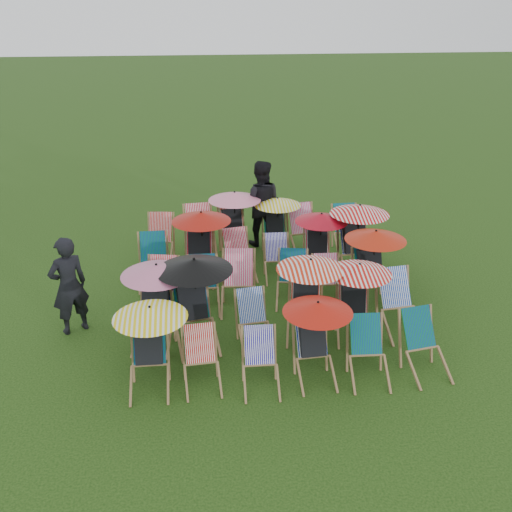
{
  "coord_description": "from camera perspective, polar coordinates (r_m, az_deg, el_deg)",
  "views": [
    {
      "loc": [
        -1.22,
        -9.0,
        5.13
      ],
      "look_at": [
        -0.17,
        0.23,
        0.9
      ],
      "focal_mm": 40.0,
      "sensor_mm": 36.0,
      "label": 1
    }
  ],
  "objects": [
    {
      "name": "deckchair_14",
      "position": [
        10.15,
        -1.78,
        -2.75
      ],
      "size": [
        0.75,
        0.97,
        0.98
      ],
      "rotation": [
        0.0,
        0.0,
        -0.12
      ],
      "color": "olive",
      "rests_on": "ground"
    },
    {
      "name": "deckchair_27",
      "position": [
        12.37,
        2.01,
        3.16
      ],
      "size": [
        1.02,
        1.05,
        1.21
      ],
      "rotation": [
        0.0,
        0.0,
        -0.01
      ],
      "color": "olive",
      "rests_on": "ground"
    },
    {
      "name": "person_left",
      "position": [
        9.78,
        -18.22,
        -2.83
      ],
      "size": [
        0.74,
        0.67,
        1.7
      ],
      "primitive_type": "imported",
      "rotation": [
        0.0,
        0.0,
        3.68
      ],
      "color": "black",
      "rests_on": "ground"
    },
    {
      "name": "deckchair_29",
      "position": [
        12.71,
        9.14,
        2.64
      ],
      "size": [
        0.64,
        0.88,
        0.94
      ],
      "rotation": [
        0.0,
        0.0,
        0.02
      ],
      "color": "olive",
      "rests_on": "ground"
    },
    {
      "name": "deckchair_6",
      "position": [
        9.19,
        -10.1,
        -4.7
      ],
      "size": [
        1.13,
        1.21,
        1.34
      ],
      "rotation": [
        0.0,
        0.0,
        -0.2
      ],
      "color": "olive",
      "rests_on": "ground"
    },
    {
      "name": "deckchair_1",
      "position": [
        8.28,
        -5.48,
        -10.42
      ],
      "size": [
        0.59,
        0.79,
        0.81
      ],
      "rotation": [
        0.0,
        0.0,
        0.07
      ],
      "color": "olive",
      "rests_on": "ground"
    },
    {
      "name": "deckchair_11",
      "position": [
        9.76,
        14.26,
        -4.74
      ],
      "size": [
        0.75,
        0.97,
        0.99
      ],
      "rotation": [
        0.0,
        0.0,
        0.11
      ],
      "color": "olive",
      "rests_on": "ground"
    },
    {
      "name": "deckchair_17",
      "position": [
        10.57,
        11.63,
        -0.87
      ],
      "size": [
        1.11,
        1.18,
        1.32
      ],
      "rotation": [
        0.0,
        0.0,
        0.1
      ],
      "color": "olive",
      "rests_on": "ground"
    },
    {
      "name": "deckchair_7",
      "position": [
        9.07,
        -6.19,
        -4.52
      ],
      "size": [
        1.21,
        1.31,
        1.44
      ],
      "rotation": [
        0.0,
        0.0,
        0.19
      ],
      "color": "olive",
      "rests_on": "ground"
    },
    {
      "name": "deckchair_23",
      "position": [
        11.56,
        10.08,
        1.75
      ],
      "size": [
        1.18,
        1.23,
        1.4
      ],
      "rotation": [
        0.0,
        0.0,
        0.04
      ],
      "color": "olive",
      "rests_on": "ground"
    },
    {
      "name": "deckchair_24",
      "position": [
        12.24,
        -9.69,
        1.68
      ],
      "size": [
        0.72,
        0.92,
        0.92
      ],
      "rotation": [
        0.0,
        0.0,
        -0.14
      ],
      "color": "olive",
      "rests_on": "ground"
    },
    {
      "name": "deckchair_8",
      "position": [
        9.18,
        -0.18,
        -6.46
      ],
      "size": [
        0.63,
        0.82,
        0.82
      ],
      "rotation": [
        0.0,
        0.0,
        0.12
      ],
      "color": "olive",
      "rests_on": "ground"
    },
    {
      "name": "deckchair_2",
      "position": [
        8.21,
        0.47,
        -10.65
      ],
      "size": [
        0.56,
        0.77,
        0.82
      ],
      "rotation": [
        0.0,
        0.0,
        -0.02
      ],
      "color": "olive",
      "rests_on": "ground"
    },
    {
      "name": "person_rear",
      "position": [
        12.67,
        0.43,
        5.28
      ],
      "size": [
        1.04,
        0.87,
        1.93
      ],
      "primitive_type": "imported",
      "rotation": [
        0.0,
        0.0,
        2.99
      ],
      "color": "black",
      "rests_on": "ground"
    },
    {
      "name": "deckchair_15",
      "position": [
        10.39,
        3.64,
        -2.37
      ],
      "size": [
        0.74,
        0.92,
        0.9
      ],
      "rotation": [
        0.0,
        0.0,
        -0.19
      ],
      "color": "olive",
      "rests_on": "ground"
    },
    {
      "name": "deckchair_26",
      "position": [
        12.34,
        -2.24,
        3.44
      ],
      "size": [
        1.13,
        1.2,
        1.34
      ],
      "rotation": [
        0.0,
        0.0,
        0.09
      ],
      "color": "olive",
      "rests_on": "ground"
    },
    {
      "name": "deckchair_13",
      "position": [
        10.21,
        -5.28,
        -2.95
      ],
      "size": [
        0.59,
        0.83,
        0.89
      ],
      "rotation": [
        0.0,
        0.0,
        -0.0
      ],
      "color": "olive",
      "rests_on": "ground"
    },
    {
      "name": "deckchair_25",
      "position": [
        12.33,
        -5.59,
        2.36
      ],
      "size": [
        0.76,
        1.0,
        1.03
      ],
      "rotation": [
        0.0,
        0.0,
        0.08
      ],
      "color": "olive",
      "rests_on": "ground"
    },
    {
      "name": "ground",
      "position": [
        10.43,
        1.07,
        -4.99
      ],
      "size": [
        100.0,
        100.0,
        0.0
      ],
      "primitive_type": "plane",
      "color": "black",
      "rests_on": "ground"
    },
    {
      "name": "deckchair_22",
      "position": [
        11.44,
        6.29,
        1.29
      ],
      "size": [
        1.05,
        1.11,
        1.25
      ],
      "rotation": [
        0.0,
        0.0,
        -0.11
      ],
      "color": "olive",
      "rests_on": "ground"
    },
    {
      "name": "deckchair_21",
      "position": [
        11.28,
        2.17,
        -0.28
      ],
      "size": [
        0.57,
        0.78,
        0.82
      ],
      "rotation": [
        0.0,
        0.0,
        -0.03
      ],
      "color": "olive",
      "rests_on": "ground"
    },
    {
      "name": "deckchair_19",
      "position": [
        11.16,
        -5.66,
        1.07
      ],
      "size": [
        1.15,
        1.21,
        1.37
      ],
      "rotation": [
        0.0,
        0.0,
        -0.09
      ],
      "color": "olive",
      "rests_on": "ground"
    },
    {
      "name": "deckchair_0",
      "position": [
        8.23,
        -10.63,
        -8.95
      ],
      "size": [
        1.05,
        1.09,
        1.24
      ],
      "rotation": [
        0.0,
        0.0,
        -0.02
      ],
      "color": "olive",
      "rests_on": "ground"
    },
    {
      "name": "deckchair_18",
      "position": [
        11.18,
        -10.23,
        -0.57
      ],
      "size": [
        0.65,
        0.89,
        0.95
      ],
      "rotation": [
        0.0,
        0.0,
        0.02
      ],
      "color": "olive",
      "rests_on": "ground"
    },
    {
      "name": "deckchair_16",
      "position": [
        10.43,
        7.21,
        -2.62
      ],
      "size": [
        0.58,
        0.79,
        0.83
      ],
      "rotation": [
        0.0,
        0.0,
        -0.04
      ],
      "color": "olive",
      "rests_on": "ground"
    },
    {
      "name": "deckchair_5",
      "position": [
        8.85,
        16.61,
        -8.63
      ],
      "size": [
        0.72,
        0.91,
        0.9
      ],
      "rotation": [
        0.0,
        0.0,
        0.16
      ],
      "color": "olive",
      "rests_on": "ground"
    },
    {
      "name": "deckchair_4",
      "position": [
        8.53,
        11.21,
        -9.47
      ],
      "size": [
        0.62,
        0.84,
        0.87
      ],
      "rotation": [
        0.0,
        0.0,
        -0.05
      ],
      "color": "olive",
      "rests_on": "ground"
    },
    {
      "name": "deckchair_12",
      "position": [
        10.18,
        -9.57,
        -3.19
      ],
      "size": [
        0.76,
        0.95,
        0.92
      ],
      "rotation": [
        0.0,
        0.0,
        -0.19
      ],
      "color": "olive",
      "rests_on": "ground"
    },
    {
      "name": "deckchair_20",
      "position": [
        11.32,
        -1.7,
        0.04
      ],
      "size": [
        0.73,
        0.92,
        0.9
      ],
      "rotation": [
        0.0,
        0.0,
        0.18
      ],
      "color": "olive",
      "rests_on": "ground"
    },
    {
      "name": "deckchair_3",
      "position": [
        8.33,
        5.96,
        -8.36
      ],
      "size": [
        1.01,
        1.06,
        1.2
      ],
      "rotation": [
        0.0,
        0.0,
        0.06
      ],
      "color": "olive",
      "rests_on": "ground"
    },
    {
      "name": "deckchair_28",
      "position": [
        12.47,
        4.9,
        2.55
      ],
      "size": [
        0.78,
        1.0,
        0.99
      ],
      "rotation": [
        0.0,
        0.0,
        0.14
      ],
      "color": "olive",
      "rests_on": "ground"
    },
    {
      "name": "deckchair_10",
      "position": [
        9.41,
        9.9,
        -4.3
      ],
      "size": [
        1.05,
        1.12,
        1.25
      ],
      "rotation": [
        0.0,
        0.0,
        -0.15
      ],
      "color": "olive",
      "rests_on": "ground"
    },
    {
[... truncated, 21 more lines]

